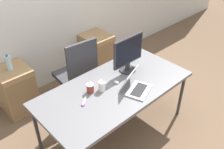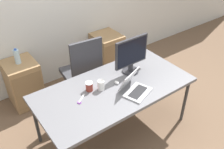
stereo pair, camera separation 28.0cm
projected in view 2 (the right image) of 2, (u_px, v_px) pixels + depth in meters
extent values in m
plane|color=brown|center=(114.00, 129.00, 3.26)|extent=(14.00, 14.00, 0.00)
cube|color=silver|center=(51.00, 1.00, 3.50)|extent=(10.00, 0.05, 2.60)
cube|color=slate|center=(114.00, 88.00, 2.87)|extent=(1.82, 0.90, 0.04)
cylinder|color=#333333|center=(185.00, 101.00, 3.22)|extent=(0.04, 0.04, 0.66)
cylinder|color=#333333|center=(36.00, 122.00, 2.92)|extent=(0.04, 0.04, 0.66)
cylinder|color=#333333|center=(144.00, 73.00, 3.74)|extent=(0.04, 0.04, 0.66)
cylinder|color=#232326|center=(82.00, 94.00, 3.83)|extent=(0.56, 0.56, 0.04)
cylinder|color=gray|center=(81.00, 83.00, 3.71)|extent=(0.05, 0.05, 0.37)
cube|color=#38383D|center=(80.00, 73.00, 3.60)|extent=(0.53, 0.53, 0.07)
cube|color=#38383D|center=(87.00, 62.00, 3.23)|extent=(0.44, 0.08, 0.60)
cube|color=#99754C|center=(24.00, 83.00, 3.54)|extent=(0.42, 0.46, 0.66)
cube|color=olive|center=(30.00, 91.00, 3.39)|extent=(0.39, 0.01, 0.53)
cube|color=#99754C|center=(107.00, 53.00, 4.24)|extent=(0.42, 0.46, 0.66)
cube|color=olive|center=(115.00, 58.00, 4.09)|extent=(0.39, 0.01, 0.53)
cylinder|color=silver|center=(17.00, 57.00, 3.29)|extent=(0.08, 0.08, 0.20)
cylinder|color=#3359B2|center=(15.00, 49.00, 3.23)|extent=(0.03, 0.03, 0.02)
cube|color=silver|center=(138.00, 92.00, 2.76)|extent=(0.36, 0.31, 0.02)
cube|color=black|center=(138.00, 92.00, 2.76)|extent=(0.28, 0.20, 0.00)
cube|color=silver|center=(128.00, 79.00, 2.78)|extent=(0.32, 0.19, 0.20)
cube|color=black|center=(129.00, 79.00, 2.77)|extent=(0.30, 0.17, 0.18)
cylinder|color=#2D2D33|center=(130.00, 71.00, 3.11)|extent=(0.20, 0.20, 0.02)
cylinder|color=#2D2D33|center=(131.00, 67.00, 3.08)|extent=(0.06, 0.06, 0.09)
cube|color=#2D2D33|center=(131.00, 52.00, 2.95)|extent=(0.46, 0.03, 0.36)
cube|color=black|center=(132.00, 52.00, 2.94)|extent=(0.43, 0.00, 0.32)
ellipsoid|color=silver|center=(117.00, 83.00, 2.90)|extent=(0.04, 0.06, 0.03)
cylinder|color=white|center=(101.00, 85.00, 2.79)|extent=(0.08, 0.08, 0.12)
cylinder|color=maroon|center=(89.00, 87.00, 2.78)|extent=(0.08, 0.08, 0.10)
cylinder|color=white|center=(89.00, 83.00, 2.75)|extent=(0.08, 0.08, 0.01)
cube|color=#B2B2B7|center=(82.00, 98.00, 2.68)|extent=(0.13, 0.11, 0.01)
torus|color=purple|center=(79.00, 102.00, 2.63)|extent=(0.06, 0.06, 0.01)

